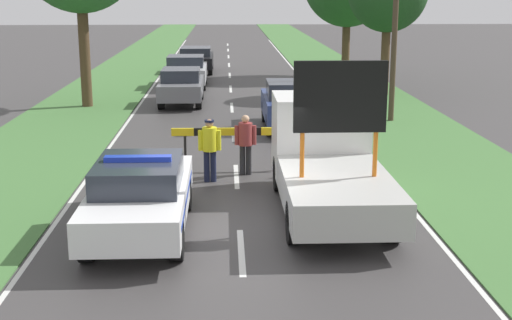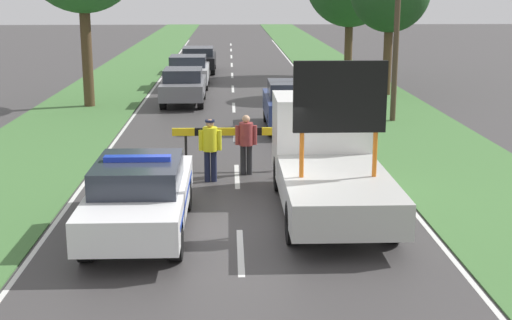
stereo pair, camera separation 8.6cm
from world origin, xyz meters
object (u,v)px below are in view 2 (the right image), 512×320
object	(u,v)px
traffic_cone_centre_front	(172,166)
queued_car_sedan_silver	(188,71)
queued_car_sedan_black	(199,59)
road_barrier	(239,134)
traffic_cone_near_truck	(356,159)
traffic_cone_near_police	(290,166)
utility_pole	(397,12)
police_car	(140,194)
traffic_cone_lane_edge	(146,183)
police_officer	(210,145)
queued_car_hatch_blue	(291,104)
work_truck	(327,158)
queued_car_suv_grey	(183,86)
traffic_cone_behind_barrier	(133,161)
pedestrian_civilian	(246,140)

from	to	relation	value
traffic_cone_centre_front	queued_car_sedan_silver	size ratio (longest dim) A/B	0.16
queued_car_sedan_black	traffic_cone_centre_front	bearing A→B (deg)	90.62
road_barrier	queued_car_sedan_silver	world-z (taller)	queued_car_sedan_silver
traffic_cone_centre_front	traffic_cone_near_truck	distance (m)	4.82
traffic_cone_near_police	utility_pole	xyz separation A→B (m)	(4.39, 7.62, 3.60)
police_car	traffic_cone_lane_edge	distance (m)	2.81
traffic_cone_near_truck	queued_car_sedan_silver	world-z (taller)	queued_car_sedan_silver
police_officer	queued_car_sedan_black	bearing A→B (deg)	-111.12
police_car	queued_car_hatch_blue	bearing A→B (deg)	64.09
work_truck	utility_pole	xyz separation A→B (m)	(3.79, 10.12, 2.79)
police_car	police_officer	xyz separation A→B (m)	(1.29, 3.80, 0.15)
police_car	police_officer	bearing A→B (deg)	65.59
traffic_cone_lane_edge	queued_car_suv_grey	bearing A→B (deg)	89.67
queued_car_suv_grey	traffic_cone_lane_edge	bearing A→B (deg)	89.67
traffic_cone_behind_barrier	police_car	bearing A→B (deg)	-80.88
queued_car_suv_grey	queued_car_sedan_silver	distance (m)	5.24
police_car	traffic_cone_near_truck	xyz separation A→B (m)	(5.09, 4.59, -0.45)
traffic_cone_near_truck	traffic_cone_behind_barrier	size ratio (longest dim) A/B	1.42
work_truck	police_officer	bearing A→B (deg)	-42.83
police_officer	queued_car_suv_grey	xyz separation A→B (m)	(-1.41, 12.16, -0.17)
road_barrier	pedestrian_civilian	world-z (taller)	pedestrian_civilian
traffic_cone_near_police	queued_car_sedan_black	size ratio (longest dim) A/B	0.13
work_truck	traffic_cone_near_police	bearing A→B (deg)	-79.94
work_truck	queued_car_sedan_silver	xyz separation A→B (m)	(-4.10, 19.55, -0.32)
traffic_cone_near_police	queued_car_sedan_silver	xyz separation A→B (m)	(-3.50, 17.05, 0.48)
queued_car_sedan_silver	queued_car_sedan_black	bearing A→B (deg)	-92.27
traffic_cone_behind_barrier	queued_car_hatch_blue	world-z (taller)	queued_car_hatch_blue
work_truck	traffic_cone_centre_front	bearing A→B (deg)	-37.33
pedestrian_civilian	traffic_cone_behind_barrier	xyz separation A→B (m)	(-3.01, 0.61, -0.67)
traffic_cone_near_truck	queued_car_sedan_black	xyz separation A→B (m)	(-5.04, 22.80, 0.42)
police_car	work_truck	size ratio (longest dim) A/B	0.85
traffic_cone_near_truck	queued_car_suv_grey	xyz separation A→B (m)	(-5.21, 11.38, 0.42)
utility_pole	queued_car_suv_grey	bearing A→B (deg)	151.80
police_car	utility_pole	distance (m)	14.40
traffic_cone_lane_edge	queued_car_suv_grey	distance (m)	13.22
traffic_cone_behind_barrier	utility_pole	size ratio (longest dim) A/B	0.07
pedestrian_civilian	queued_car_suv_grey	size ratio (longest dim) A/B	0.39
queued_car_sedan_black	police_officer	bearing A→B (deg)	93.01
queued_car_suv_grey	queued_car_hatch_blue	bearing A→B (deg)	126.83
traffic_cone_near_truck	utility_pole	bearing A→B (deg)	70.11
police_officer	queued_car_sedan_silver	xyz separation A→B (m)	(-1.48, 17.40, -0.16)
work_truck	traffic_cone_near_truck	distance (m)	3.25
utility_pole	traffic_cone_lane_edge	bearing A→B (deg)	-131.16
work_truck	queued_car_suv_grey	xyz separation A→B (m)	(-4.02, 14.31, -0.33)
work_truck	queued_car_sedan_black	bearing A→B (deg)	-84.87
road_barrier	queued_car_suv_grey	size ratio (longest dim) A/B	0.88
work_truck	traffic_cone_lane_edge	size ratio (longest dim) A/B	10.43
pedestrian_civilian	traffic_cone_near_truck	xyz separation A→B (m)	(2.89, 0.13, -0.57)
queued_car_suv_grey	queued_car_sedan_black	world-z (taller)	queued_car_suv_grey
traffic_cone_behind_barrier	queued_car_hatch_blue	bearing A→B (deg)	49.58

